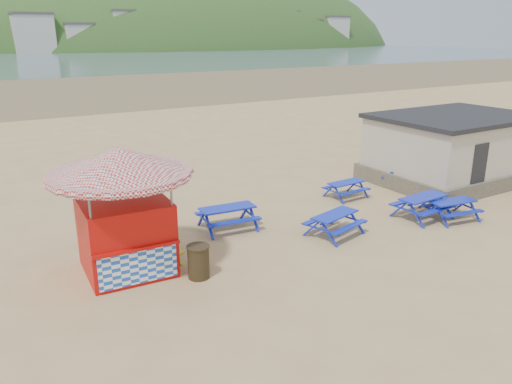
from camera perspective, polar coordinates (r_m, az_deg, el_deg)
ground at (r=18.17m, az=2.86°, el=-4.17°), size 400.00×400.00×0.00m
wet_sand at (r=69.88m, az=-23.86°, el=10.74°), size 400.00×400.00×0.00m
picnic_table_blue_a at (r=18.00m, az=-3.26°, el=-2.97°), size 2.14×1.79×0.83m
picnic_table_blue_b at (r=21.75m, az=10.25°, el=0.27°), size 1.71×1.41×0.69m
picnic_table_blue_c at (r=24.20m, az=16.41°, el=1.73°), size 2.39×2.25×0.79m
picnic_table_blue_d at (r=17.67m, az=8.96°, el=-3.67°), size 2.16×1.89×0.78m
picnic_table_blue_e at (r=20.29m, az=21.50°, el=-1.93°), size 1.97×1.69×0.74m
picnic_table_blue_f at (r=20.09m, az=18.51°, el=-1.63°), size 2.12×1.75×0.85m
picnic_table_yellow at (r=15.53m, az=-11.92°, el=-7.18°), size 1.84×1.62×0.66m
ice_cream_kiosk at (r=14.76m, az=-15.02°, el=-0.34°), size 4.41×4.41×3.73m
litter_bin at (r=14.57m, az=-6.59°, el=-7.90°), size 0.67×0.67×0.99m
amenity_block at (r=25.51m, az=21.56°, el=4.73°), size 7.40×5.40×3.15m
headland_town at (r=263.66m, az=-9.46°, el=13.93°), size 264.00×144.00×108.00m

